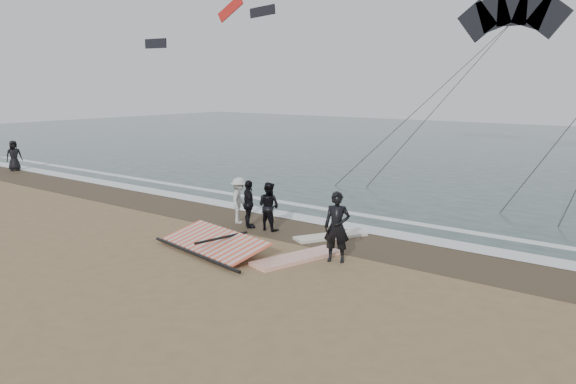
# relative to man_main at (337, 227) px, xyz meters

# --- Properties ---
(ground) EXTENTS (120.00, 120.00, 0.00)m
(ground) POSITION_rel_man_main_xyz_m (-0.97, -2.46, -0.97)
(ground) COLOR #8C704C
(ground) RESTS_ON ground
(sea) EXTENTS (120.00, 54.00, 0.02)m
(sea) POSITION_rel_man_main_xyz_m (-0.97, 30.54, -0.96)
(sea) COLOR #233838
(sea) RESTS_ON ground
(wet_sand) EXTENTS (120.00, 2.80, 0.01)m
(wet_sand) POSITION_rel_man_main_xyz_m (-0.97, 2.04, -0.96)
(wet_sand) COLOR #4C3D2B
(wet_sand) RESTS_ON ground
(foam_near) EXTENTS (120.00, 0.90, 0.01)m
(foam_near) POSITION_rel_man_main_xyz_m (-0.97, 3.44, -0.94)
(foam_near) COLOR white
(foam_near) RESTS_ON sea
(foam_far) EXTENTS (120.00, 0.45, 0.01)m
(foam_far) POSITION_rel_man_main_xyz_m (-0.97, 5.14, -0.94)
(foam_far) COLOR white
(foam_far) RESTS_ON sea
(man_main) EXTENTS (0.83, 0.70, 1.94)m
(man_main) POSITION_rel_man_main_xyz_m (0.00, 0.00, 0.00)
(man_main) COLOR black
(man_main) RESTS_ON ground
(board_white) EXTENTS (1.43, 2.79, 0.11)m
(board_white) POSITION_rel_man_main_xyz_m (-0.94, -0.55, -0.91)
(board_white) COLOR white
(board_white) RESTS_ON ground
(board_cream) EXTENTS (1.67, 2.37, 0.10)m
(board_cream) POSITION_rel_man_main_xyz_m (-1.43, 1.89, -0.92)
(board_cream) COLOR silver
(board_cream) RESTS_ON ground
(trio_cluster) EXTENTS (2.33, 1.35, 1.62)m
(trio_cluster) POSITION_rel_man_main_xyz_m (-4.36, 1.45, -0.16)
(trio_cluster) COLOR black
(trio_cluster) RESTS_ON ground
(sail_rig) EXTENTS (4.12, 2.32, 0.49)m
(sail_rig) POSITION_rel_man_main_xyz_m (-3.38, -1.21, -0.77)
(sail_rig) COLOR black
(sail_rig) RESTS_ON ground
(kite_dark) EXTENTS (7.67, 7.46, 17.23)m
(kite_dark) POSITION_rel_man_main_xyz_m (-3.03, 24.20, 7.68)
(kite_dark) COLOR black
(kite_dark) RESTS_ON ground
(distant_kites) EXTENTS (11.30, 6.12, 4.34)m
(distant_kites) POSITION_rel_man_main_xyz_m (-30.28, 26.21, 9.44)
(distant_kites) COLOR red
(distant_kites) RESTS_ON ground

